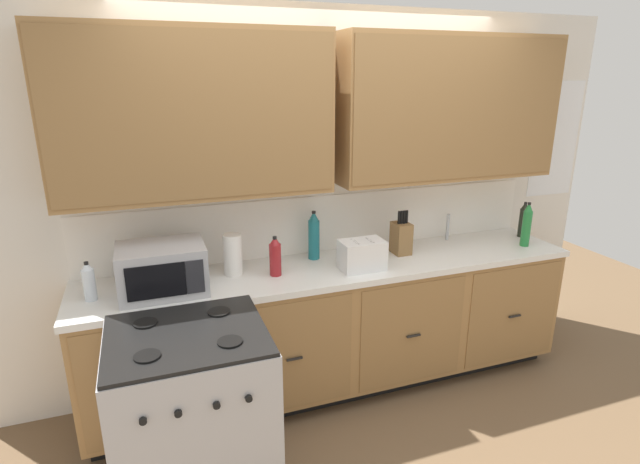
{
  "coord_description": "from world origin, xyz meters",
  "views": [
    {
      "loc": [
        -1.15,
        -2.52,
        2.11
      ],
      "look_at": [
        -0.14,
        0.27,
        1.17
      ],
      "focal_mm": 27.86,
      "sensor_mm": 36.0,
      "label": 1
    }
  ],
  "objects_px": {
    "microwave": "(162,269)",
    "toaster": "(362,255)",
    "stove_range": "(194,416)",
    "paper_towel_roll": "(233,255)",
    "bottle_green": "(527,225)",
    "bottle_red": "(275,256)",
    "knife_block": "(401,238)",
    "bottle_clear": "(89,281)",
    "bottle_dark": "(524,220)",
    "bottle_teal": "(314,236)"
  },
  "relations": [
    {
      "from": "bottle_teal",
      "to": "bottle_red",
      "type": "distance_m",
      "value": 0.38
    },
    {
      "from": "knife_block",
      "to": "paper_towel_roll",
      "type": "xyz_separation_m",
      "value": [
        -1.17,
        0.01,
        0.01
      ]
    },
    {
      "from": "microwave",
      "to": "bottle_teal",
      "type": "xyz_separation_m",
      "value": [
        0.99,
        0.22,
        0.02
      ]
    },
    {
      "from": "bottle_clear",
      "to": "bottle_dark",
      "type": "xyz_separation_m",
      "value": [
        3.05,
        0.11,
        0.02
      ]
    },
    {
      "from": "knife_block",
      "to": "bottle_red",
      "type": "bearing_deg",
      "value": -174.51
    },
    {
      "from": "paper_towel_roll",
      "to": "bottle_red",
      "type": "distance_m",
      "value": 0.26
    },
    {
      "from": "bottle_dark",
      "to": "bottle_green",
      "type": "bearing_deg",
      "value": -126.8
    },
    {
      "from": "bottle_green",
      "to": "bottle_red",
      "type": "distance_m",
      "value": 1.86
    },
    {
      "from": "knife_block",
      "to": "paper_towel_roll",
      "type": "relative_size",
      "value": 1.19
    },
    {
      "from": "knife_block",
      "to": "bottle_dark",
      "type": "bearing_deg",
      "value": 0.96
    },
    {
      "from": "paper_towel_roll",
      "to": "bottle_teal",
      "type": "height_order",
      "value": "bottle_teal"
    },
    {
      "from": "knife_block",
      "to": "toaster",
      "type": "bearing_deg",
      "value": -154.87
    },
    {
      "from": "paper_towel_roll",
      "to": "bottle_teal",
      "type": "xyz_separation_m",
      "value": [
        0.56,
        0.09,
        0.03
      ]
    },
    {
      "from": "knife_block",
      "to": "bottle_teal",
      "type": "height_order",
      "value": "bottle_teal"
    },
    {
      "from": "bottle_red",
      "to": "bottle_clear",
      "type": "relative_size",
      "value": 1.12
    },
    {
      "from": "knife_block",
      "to": "microwave",
      "type": "bearing_deg",
      "value": -175.98
    },
    {
      "from": "stove_range",
      "to": "toaster",
      "type": "bearing_deg",
      "value": 24.06
    },
    {
      "from": "toaster",
      "to": "bottle_red",
      "type": "bearing_deg",
      "value": 170.86
    },
    {
      "from": "bottle_teal",
      "to": "bottle_green",
      "type": "distance_m",
      "value": 1.56
    },
    {
      "from": "bottle_green",
      "to": "stove_range",
      "type": "bearing_deg",
      "value": -167.94
    },
    {
      "from": "bottle_teal",
      "to": "bottle_clear",
      "type": "height_order",
      "value": "bottle_teal"
    },
    {
      "from": "stove_range",
      "to": "bottle_dark",
      "type": "distance_m",
      "value": 2.75
    },
    {
      "from": "microwave",
      "to": "paper_towel_roll",
      "type": "height_order",
      "value": "microwave"
    },
    {
      "from": "stove_range",
      "to": "bottle_teal",
      "type": "height_order",
      "value": "bottle_teal"
    },
    {
      "from": "toaster",
      "to": "paper_towel_roll",
      "type": "height_order",
      "value": "paper_towel_roll"
    },
    {
      "from": "stove_range",
      "to": "paper_towel_roll",
      "type": "height_order",
      "value": "paper_towel_roll"
    },
    {
      "from": "microwave",
      "to": "bottle_teal",
      "type": "bearing_deg",
      "value": 12.52
    },
    {
      "from": "stove_range",
      "to": "bottle_red",
      "type": "height_order",
      "value": "bottle_red"
    },
    {
      "from": "knife_block",
      "to": "paper_towel_roll",
      "type": "height_order",
      "value": "knife_block"
    },
    {
      "from": "bottle_teal",
      "to": "bottle_dark",
      "type": "bearing_deg",
      "value": -3.08
    },
    {
      "from": "paper_towel_roll",
      "to": "bottle_green",
      "type": "xyz_separation_m",
      "value": [
        2.1,
        -0.18,
        0.03
      ]
    },
    {
      "from": "bottle_green",
      "to": "bottle_red",
      "type": "bearing_deg",
      "value": 177.66
    },
    {
      "from": "microwave",
      "to": "knife_block",
      "type": "relative_size",
      "value": 1.55
    },
    {
      "from": "bottle_red",
      "to": "bottle_clear",
      "type": "height_order",
      "value": "bottle_red"
    },
    {
      "from": "microwave",
      "to": "bottle_red",
      "type": "xyz_separation_m",
      "value": [
        0.67,
        0.02,
        -0.02
      ]
    },
    {
      "from": "microwave",
      "to": "bottle_dark",
      "type": "relative_size",
      "value": 1.76
    },
    {
      "from": "bottle_teal",
      "to": "bottle_clear",
      "type": "distance_m",
      "value": 1.39
    },
    {
      "from": "stove_range",
      "to": "bottle_dark",
      "type": "height_order",
      "value": "bottle_dark"
    },
    {
      "from": "knife_block",
      "to": "bottle_red",
      "type": "relative_size",
      "value": 1.23
    },
    {
      "from": "bottle_green",
      "to": "bottle_clear",
      "type": "xyz_separation_m",
      "value": [
        -2.91,
        0.08,
        -0.05
      ]
    },
    {
      "from": "stove_range",
      "to": "paper_towel_roll",
      "type": "bearing_deg",
      "value": 63.14
    },
    {
      "from": "bottle_green",
      "to": "microwave",
      "type": "bearing_deg",
      "value": 178.8
    },
    {
      "from": "microwave",
      "to": "toaster",
      "type": "xyz_separation_m",
      "value": [
        1.22,
        -0.06,
        -0.04
      ]
    },
    {
      "from": "knife_block",
      "to": "bottle_clear",
      "type": "distance_m",
      "value": 1.98
    },
    {
      "from": "stove_range",
      "to": "toaster",
      "type": "relative_size",
      "value": 3.39
    },
    {
      "from": "stove_range",
      "to": "microwave",
      "type": "xyz_separation_m",
      "value": [
        -0.07,
        0.58,
        0.59
      ]
    },
    {
      "from": "paper_towel_roll",
      "to": "bottle_dark",
      "type": "bearing_deg",
      "value": 0.08
    },
    {
      "from": "paper_towel_roll",
      "to": "bottle_dark",
      "type": "distance_m",
      "value": 2.24
    },
    {
      "from": "toaster",
      "to": "knife_block",
      "type": "relative_size",
      "value": 0.9
    },
    {
      "from": "toaster",
      "to": "bottle_green",
      "type": "xyz_separation_m",
      "value": [
        1.31,
        0.01,
        0.06
      ]
    }
  ]
}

